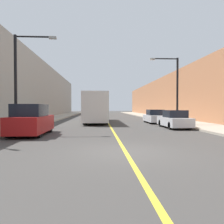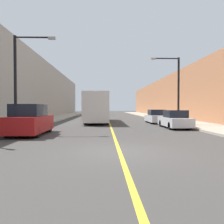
{
  "view_description": "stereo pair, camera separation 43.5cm",
  "coord_description": "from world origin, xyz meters",
  "views": [
    {
      "loc": [
        -1.05,
        -8.6,
        1.77
      ],
      "look_at": [
        0.07,
        10.12,
        1.37
      ],
      "focal_mm": 35.0,
      "sensor_mm": 36.0,
      "label": 1
    },
    {
      "loc": [
        -0.61,
        -8.62,
        1.77
      ],
      "look_at": [
        0.07,
        10.12,
        1.37
      ],
      "focal_mm": 35.0,
      "sensor_mm": 36.0,
      "label": 2
    }
  ],
  "objects": [
    {
      "name": "ground_plane",
      "position": [
        0.0,
        0.0,
        0.0
      ],
      "size": [
        200.0,
        200.0,
        0.0
      ],
      "primitive_type": "plane",
      "color": "#3F3D3A"
    },
    {
      "name": "sidewalk_left",
      "position": [
        -8.41,
        30.0,
        0.08
      ],
      "size": [
        3.95,
        72.0,
        0.16
      ],
      "primitive_type": "cube",
      "color": "#A89E8C",
      "rests_on": "ground"
    },
    {
      "name": "sidewalk_right",
      "position": [
        8.41,
        30.0,
        0.08
      ],
      "size": [
        3.95,
        72.0,
        0.16
      ],
      "primitive_type": "cube",
      "color": "#A89E8C",
      "rests_on": "ground"
    },
    {
      "name": "building_row_left",
      "position": [
        -12.38,
        30.0,
        4.83
      ],
      "size": [
        4.0,
        72.0,
        9.66
      ],
      "primitive_type": "cube",
      "color": "gray",
      "rests_on": "ground"
    },
    {
      "name": "building_row_right",
      "position": [
        12.38,
        30.0,
        3.64
      ],
      "size": [
        4.0,
        72.0,
        7.28
      ],
      "primitive_type": "cube",
      "color": "#B2724C",
      "rests_on": "ground"
    },
    {
      "name": "road_center_line",
      "position": [
        0.0,
        30.0,
        0.0
      ],
      "size": [
        0.16,
        72.0,
        0.01
      ],
      "primitive_type": "cube",
      "color": "gold",
      "rests_on": "ground"
    },
    {
      "name": "bus",
      "position": [
        -1.41,
        17.49,
        1.77
      ],
      "size": [
        2.6,
        11.51,
        3.32
      ],
      "color": "silver",
      "rests_on": "ground"
    },
    {
      "name": "parked_suv_left",
      "position": [
        -5.35,
        5.54,
        0.91
      ],
      "size": [
        1.92,
        4.52,
        1.97
      ],
      "color": "maroon",
      "rests_on": "ground"
    },
    {
      "name": "car_right_near",
      "position": [
        5.39,
        9.71,
        0.69
      ],
      "size": [
        1.78,
        4.46,
        1.53
      ],
      "color": "silver",
      "rests_on": "ground"
    },
    {
      "name": "car_right_mid",
      "position": [
        5.19,
        15.51,
        0.68
      ],
      "size": [
        1.8,
        4.26,
        1.52
      ],
      "color": "silver",
      "rests_on": "ground"
    },
    {
      "name": "street_lamp_left",
      "position": [
        -6.44,
        6.7,
        3.98
      ],
      "size": [
        2.87,
        0.24,
        6.54
      ],
      "color": "black",
      "rests_on": "sidewalk_left"
    },
    {
      "name": "street_lamp_right",
      "position": [
        6.44,
        12.68,
        3.97
      ],
      "size": [
        2.87,
        0.24,
        6.51
      ],
      "color": "black",
      "rests_on": "sidewalk_right"
    }
  ]
}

